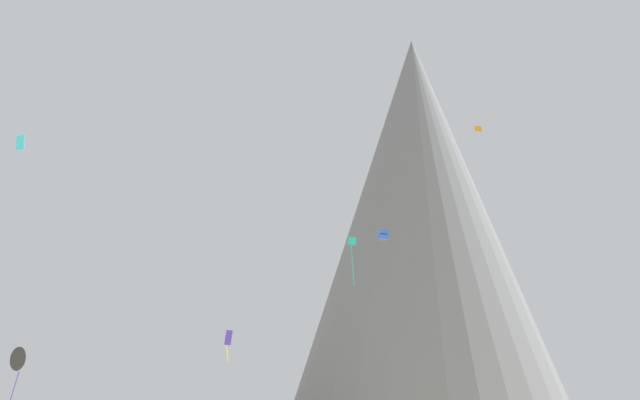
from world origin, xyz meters
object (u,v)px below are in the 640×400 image
at_px(kite_cyan_mid, 20,143).
at_px(kite_orange_high, 478,129).
at_px(kite_teal_mid, 352,250).
at_px(rock_massif, 413,259).
at_px(kite_blue_mid, 384,235).
at_px(kite_indigo_low, 228,340).
at_px(kite_black_low, 17,360).

height_order(kite_cyan_mid, kite_orange_high, kite_orange_high).
bearing_deg(kite_teal_mid, rock_massif, 117.53).
bearing_deg(kite_blue_mid, kite_indigo_low, 75.44).
bearing_deg(kite_orange_high, kite_black_low, 67.37).
distance_m(kite_teal_mid, kite_black_low, 35.32).
bearing_deg(kite_indigo_low, kite_teal_mid, 90.12).
xyz_separation_m(rock_massif, kite_orange_high, (5.23, -30.83, 8.79)).
bearing_deg(kite_cyan_mid, kite_blue_mid, 115.30).
xyz_separation_m(kite_black_low, kite_blue_mid, (30.57, 13.04, 13.71)).
height_order(rock_massif, kite_teal_mid, rock_massif).
xyz_separation_m(rock_massif, kite_indigo_low, (-22.67, -38.84, -17.13)).
bearing_deg(kite_cyan_mid, kite_teal_mid, 124.14).
relative_size(kite_indigo_low, kite_orange_high, 3.62).
height_order(kite_cyan_mid, kite_black_low, kite_cyan_mid).
height_order(kite_cyan_mid, kite_indigo_low, kite_cyan_mid).
bearing_deg(kite_teal_mid, kite_orange_high, 57.04).
bearing_deg(kite_indigo_low, kite_cyan_mid, -47.34).
bearing_deg(kite_cyan_mid, kite_indigo_low, 138.12).
relative_size(rock_massif, kite_black_low, 10.86).
height_order(kite_teal_mid, kite_indigo_low, kite_teal_mid).
xyz_separation_m(rock_massif, kite_cyan_mid, (-34.96, -62.05, -5.54)).
bearing_deg(kite_cyan_mid, kite_black_low, -178.96).
bearing_deg(kite_teal_mid, kite_cyan_mid, -87.88).
height_order(kite_indigo_low, kite_orange_high, kite_orange_high).
xyz_separation_m(kite_indigo_low, kite_orange_high, (27.90, 8.01, 25.92)).
height_order(kite_teal_mid, kite_orange_high, kite_orange_high).
distance_m(kite_teal_mid, kite_blue_mid, 5.75).
height_order(kite_cyan_mid, kite_teal_mid, kite_cyan_mid).
distance_m(kite_black_low, kite_blue_mid, 35.95).
bearing_deg(kite_blue_mid, kite_teal_mid, 19.97).
xyz_separation_m(rock_massif, kite_blue_mid, (-7.02, -39.20, -6.61)).
bearing_deg(kite_black_low, kite_teal_mid, 136.39).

